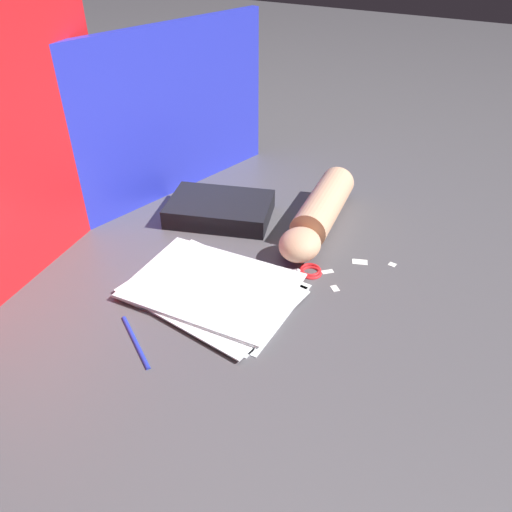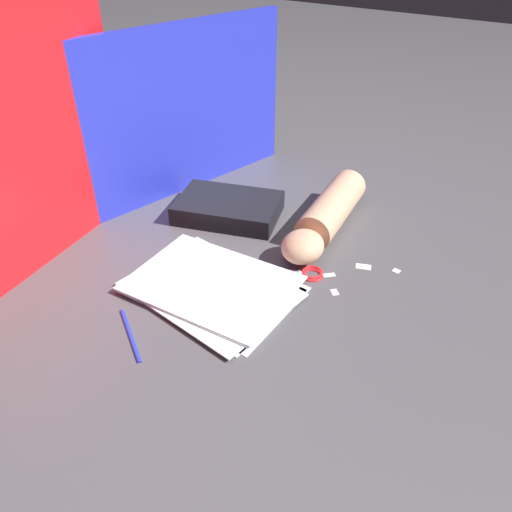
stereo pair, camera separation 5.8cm
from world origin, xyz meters
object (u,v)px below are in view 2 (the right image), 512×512
Objects in this scene: scissors at (292,272)px; hand_forearm at (326,216)px; book_closed at (228,208)px; paper_stack at (212,287)px.

hand_forearm is at bearing 7.76° from scissors.
book_closed reaches higher than scissors.
paper_stack is at bearing -148.83° from book_closed.
scissors is (0.13, -0.10, -0.00)m from paper_stack.
book_closed is 0.76× the size of hand_forearm.
paper_stack is at bearing 143.47° from scissors.
book_closed is 0.22m from hand_forearm.
book_closed is 0.26m from scissors.
scissors is at bearing -172.24° from hand_forearm.
paper_stack is 0.27m from book_closed.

